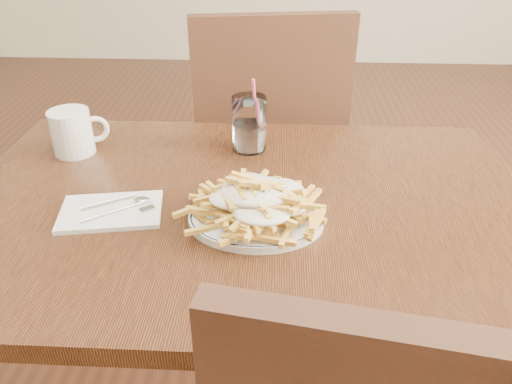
# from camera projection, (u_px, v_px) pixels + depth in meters

# --- Properties ---
(table) EXTENTS (1.20, 0.80, 0.75)m
(table) POSITION_uv_depth(u_px,v_px,m) (243.00, 231.00, 1.08)
(table) COLOR black
(table) RESTS_ON ground
(chair_far) EXTENTS (0.54, 0.54, 1.02)m
(chair_far) POSITION_uv_depth(u_px,v_px,m) (267.00, 142.00, 1.68)
(chair_far) COLOR black
(chair_far) RESTS_ON ground
(fries_plate) EXTENTS (0.32, 0.30, 0.02)m
(fries_plate) POSITION_uv_depth(u_px,v_px,m) (256.00, 219.00, 0.97)
(fries_plate) COLOR white
(fries_plate) RESTS_ON table
(loaded_fries) EXTENTS (0.26, 0.21, 0.08)m
(loaded_fries) POSITION_uv_depth(u_px,v_px,m) (256.00, 197.00, 0.94)
(loaded_fries) COLOR gold
(loaded_fries) RESTS_ON fries_plate
(napkin) EXTENTS (0.22, 0.16, 0.01)m
(napkin) POSITION_uv_depth(u_px,v_px,m) (111.00, 211.00, 1.00)
(napkin) COLOR silver
(napkin) RESTS_ON table
(cutlery) EXTENTS (0.15, 0.13, 0.01)m
(cutlery) POSITION_uv_depth(u_px,v_px,m) (111.00, 207.00, 1.00)
(cutlery) COLOR silver
(cutlery) RESTS_ON napkin
(water_glass) EXTENTS (0.08, 0.08, 0.18)m
(water_glass) POSITION_uv_depth(u_px,v_px,m) (249.00, 127.00, 1.22)
(water_glass) COLOR white
(water_glass) RESTS_ON table
(coffee_mug) EXTENTS (0.13, 0.10, 0.11)m
(coffee_mug) POSITION_uv_depth(u_px,v_px,m) (73.00, 132.00, 1.20)
(coffee_mug) COLOR white
(coffee_mug) RESTS_ON table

